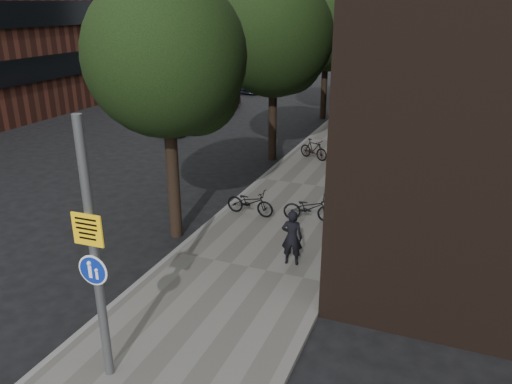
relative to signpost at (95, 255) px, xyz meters
The scene contains 15 objects.
ground 3.00m from the signpost, 64.28° to the left, with size 120.00×120.00×0.00m, color black.
sidewalk 11.65m from the signpost, 85.50° to the left, with size 4.50×60.00×0.12m, color #625F5A.
curb_edge 11.69m from the signpost, 96.83° to the left, with size 0.15×60.00×0.13m, color slate.
street_tree_near 6.75m from the signpost, 107.53° to the left, with size 4.40×4.40×7.50m.
street_tree_mid 14.81m from the signpost, 97.43° to the left, with size 5.00×5.00×7.80m.
street_tree_far 23.68m from the signpost, 94.60° to the left, with size 5.00×5.00×7.80m.
signpost is the anchor object (origin of this frame).
pedestrian 5.85m from the signpost, 70.33° to the left, with size 0.56×0.37×1.53m, color black.
parked_bike_facade_near 8.54m from the signpost, 79.31° to the left, with size 0.57×1.64×0.86m, color black.
parked_bike_facade_far 14.23m from the signpost, 79.20° to the left, with size 0.50×1.79×1.07m, color black.
parked_bike_curb_near 8.16m from the signpost, 92.78° to the left, with size 0.57×1.63×0.86m, color black.
parked_bike_curb_far 14.78m from the signpost, 90.49° to the left, with size 0.41×1.47×0.88m, color black.
parked_car_near 19.24m from the signpost, 115.29° to the left, with size 1.35×3.36×1.14m, color black.
parked_car_mid 24.69m from the signpost, 110.31° to the left, with size 1.27×3.63×1.20m, color #4C151F.
parked_car_far 32.53m from the signpost, 106.46° to the left, with size 1.85×4.55×1.32m, color #19212D.
Camera 1 is at (4.71, -7.33, 6.65)m, focal length 35.00 mm.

